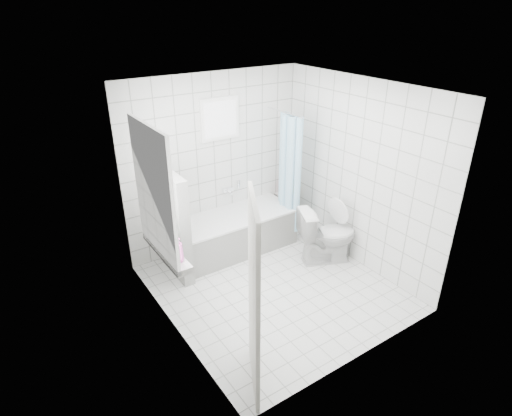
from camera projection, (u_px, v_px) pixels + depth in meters
ground at (273, 287)px, 5.70m from camera, size 3.00×3.00×0.00m
ceiling at (278, 89)px, 4.56m from camera, size 3.00×3.00×0.00m
wall_back at (215, 163)px, 6.25m from camera, size 2.80×0.02×2.60m
wall_front at (370, 255)px, 4.01m from camera, size 2.80×0.02×2.60m
wall_left at (166, 231)px, 4.43m from camera, size 0.02×3.00×2.60m
wall_right at (358, 175)px, 5.83m from camera, size 0.02×3.00×2.60m
window_left at (156, 193)px, 4.54m from camera, size 0.01×0.90×1.40m
window_back at (221, 119)px, 5.98m from camera, size 0.50×0.01×0.50m
window_sill at (167, 252)px, 4.89m from camera, size 0.18×1.02×0.08m
door at (254, 299)px, 3.89m from camera, size 0.42×0.72×2.00m
bathtub at (235, 232)px, 6.45m from camera, size 1.85×0.77×0.58m
partition_wall at (173, 224)px, 5.72m from camera, size 0.15×0.85×1.50m
tiled_ledge at (287, 208)px, 7.25m from camera, size 0.40×0.24×0.55m
toilet at (327, 235)px, 6.12m from camera, size 0.93×0.74×0.83m
curtain_rod at (284, 112)px, 6.12m from camera, size 0.02×0.80×0.02m
shower_curtain at (288, 174)px, 6.41m from camera, size 0.14×0.48×1.78m
tub_faucet at (228, 190)px, 6.51m from camera, size 0.18×0.06×0.06m
sill_bottles at (174, 247)px, 4.66m from camera, size 0.17×0.47×0.30m
ledge_bottles at (289, 186)px, 7.08m from camera, size 0.18×0.17×0.28m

